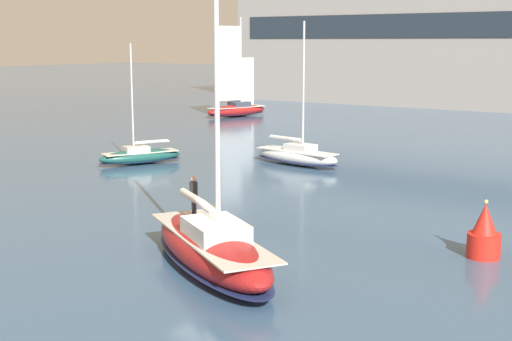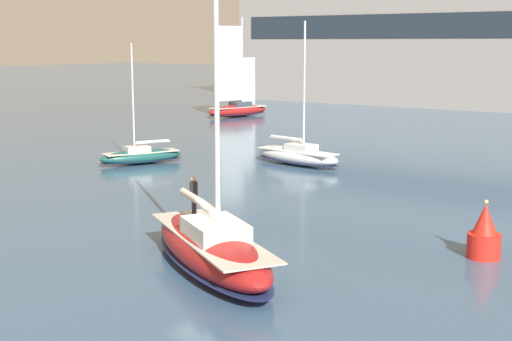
{
  "view_description": "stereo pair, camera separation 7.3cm",
  "coord_description": "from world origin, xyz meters",
  "px_view_note": "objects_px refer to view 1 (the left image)",
  "views": [
    {
      "loc": [
        15.81,
        -20.38,
        8.43
      ],
      "look_at": [
        0.0,
        3.0,
        3.33
      ],
      "focal_mm": 50.0,
      "sensor_mm": 36.0,
      "label": 1
    },
    {
      "loc": [
        15.87,
        -20.34,
        8.43
      ],
      "look_at": [
        0.0,
        3.0,
        3.33
      ],
      "focal_mm": 50.0,
      "sensor_mm": 36.0,
      "label": 2
    }
  ],
  "objects_px": {
    "sailboat_main": "(211,246)",
    "channel_buoy": "(484,235)",
    "sailboat_moored_far_slip": "(140,156)",
    "sailboat_moored_mid_channel": "(297,155)",
    "sailboat_moored_near_marina": "(237,109)"
  },
  "relations": [
    {
      "from": "sailboat_moored_mid_channel",
      "to": "sailboat_main",
      "type": "bearing_deg",
      "value": -66.88
    },
    {
      "from": "sailboat_moored_far_slip",
      "to": "channel_buoy",
      "type": "height_order",
      "value": "sailboat_moored_far_slip"
    },
    {
      "from": "sailboat_moored_mid_channel",
      "to": "channel_buoy",
      "type": "height_order",
      "value": "sailboat_moored_mid_channel"
    },
    {
      "from": "sailboat_moored_near_marina",
      "to": "channel_buoy",
      "type": "bearing_deg",
      "value": -44.28
    },
    {
      "from": "sailboat_main",
      "to": "sailboat_moored_far_slip",
      "type": "height_order",
      "value": "sailboat_main"
    },
    {
      "from": "sailboat_main",
      "to": "channel_buoy",
      "type": "height_order",
      "value": "sailboat_main"
    },
    {
      "from": "sailboat_main",
      "to": "channel_buoy",
      "type": "relative_size",
      "value": 5.62
    },
    {
      "from": "sailboat_main",
      "to": "sailboat_moored_mid_channel",
      "type": "relative_size",
      "value": 1.35
    },
    {
      "from": "sailboat_main",
      "to": "sailboat_moored_near_marina",
      "type": "xyz_separation_m",
      "value": [
        -31.78,
        46.04,
        0.02
      ]
    },
    {
      "from": "sailboat_main",
      "to": "sailboat_moored_mid_channel",
      "type": "xyz_separation_m",
      "value": [
        -9.34,
        21.87,
        -0.23
      ]
    },
    {
      "from": "channel_buoy",
      "to": "sailboat_moored_far_slip",
      "type": "bearing_deg",
      "value": 161.82
    },
    {
      "from": "sailboat_moored_mid_channel",
      "to": "channel_buoy",
      "type": "distance_m",
      "value": 22.71
    },
    {
      "from": "sailboat_main",
      "to": "sailboat_moored_far_slip",
      "type": "bearing_deg",
      "value": 139.37
    },
    {
      "from": "sailboat_moored_near_marina",
      "to": "channel_buoy",
      "type": "distance_m",
      "value": 55.59
    },
    {
      "from": "sailboat_moored_mid_channel",
      "to": "sailboat_moored_far_slip",
      "type": "distance_m",
      "value": 10.99
    }
  ]
}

